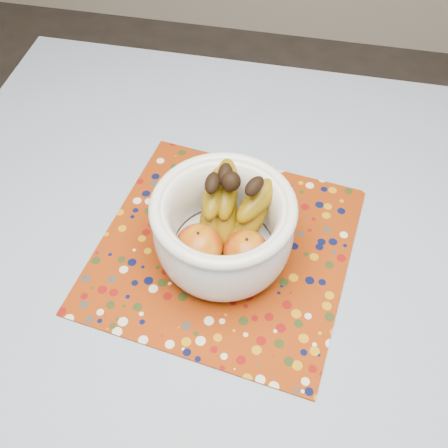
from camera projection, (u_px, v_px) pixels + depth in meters
name	position (u px, v px, depth m)	size (l,w,h in m)	color
table	(237.00, 316.00, 0.98)	(1.20, 1.20, 0.75)	brown
tablecloth	(238.00, 294.00, 0.91)	(1.32, 1.32, 0.01)	slate
placemat	(224.00, 248.00, 0.97)	(0.45, 0.45, 0.00)	maroon
fruit_bowl	(227.00, 223.00, 0.89)	(0.25, 0.24, 0.19)	silver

